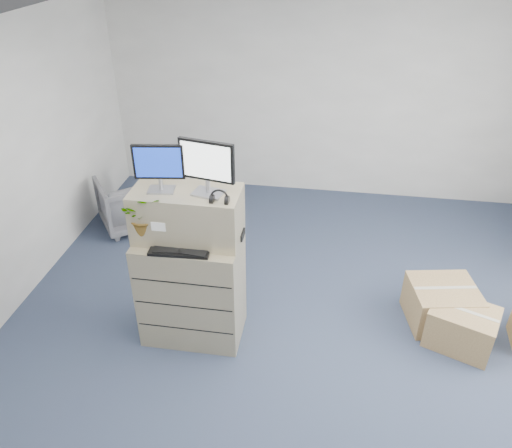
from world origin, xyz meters
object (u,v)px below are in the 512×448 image
(monitor_left, at_px, (159,166))
(filing_cabinet_lower, at_px, (192,288))
(monitor_right, at_px, (207,165))
(keyboard, at_px, (180,250))
(potted_plant, at_px, (146,220))
(office_chair, at_px, (129,200))
(water_bottle, at_px, (201,228))

(monitor_left, bearing_deg, filing_cabinet_lower, -14.21)
(monitor_right, relative_size, keyboard, 0.91)
(potted_plant, height_order, office_chair, potted_plant)
(monitor_left, xyz_separation_m, water_bottle, (0.33, -0.00, -0.58))
(filing_cabinet_lower, distance_m, monitor_right, 1.31)
(monitor_left, distance_m, water_bottle, 0.67)
(keyboard, relative_size, potted_plant, 1.07)
(monitor_right, bearing_deg, monitor_left, -167.58)
(water_bottle, bearing_deg, keyboard, -125.90)
(filing_cabinet_lower, xyz_separation_m, keyboard, (-0.02, -0.18, 0.57))
(filing_cabinet_lower, bearing_deg, monitor_right, 7.91)
(filing_cabinet_lower, height_order, keyboard, keyboard)
(filing_cabinet_lower, bearing_deg, monitor_left, 174.02)
(office_chair, bearing_deg, monitor_left, 86.41)
(keyboard, height_order, potted_plant, potted_plant)
(filing_cabinet_lower, xyz_separation_m, monitor_left, (-0.20, 0.02, 1.26))
(keyboard, relative_size, water_bottle, 2.06)
(monitor_right, relative_size, potted_plant, 0.98)
(water_bottle, bearing_deg, potted_plant, -167.63)
(monitor_left, bearing_deg, office_chair, 114.50)
(water_bottle, height_order, potted_plant, potted_plant)
(filing_cabinet_lower, distance_m, potted_plant, 0.85)
(filing_cabinet_lower, relative_size, water_bottle, 4.32)
(monitor_left, bearing_deg, potted_plant, -150.84)
(monitor_right, height_order, potted_plant, monitor_right)
(keyboard, xyz_separation_m, potted_plant, (-0.32, 0.10, 0.21))
(monitor_left, xyz_separation_m, keyboard, (0.19, -0.20, -0.70))
(keyboard, height_order, water_bottle, water_bottle)
(keyboard, xyz_separation_m, office_chair, (-1.36, 2.04, -0.74))
(monitor_left, height_order, office_chair, monitor_left)
(monitor_left, distance_m, monitor_right, 0.41)
(water_bottle, xyz_separation_m, office_chair, (-1.50, 1.84, -0.85))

